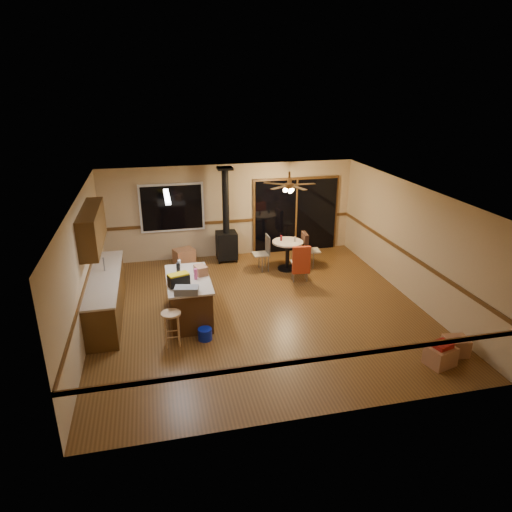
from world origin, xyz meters
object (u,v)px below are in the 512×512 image
object	(u,v)px
chair_left	(265,249)
box_corner_b	(456,346)
wood_stove	(226,236)
box_under_window	(184,256)
blue_bucket	(205,334)
box_corner_a	(440,356)
toolbox_grey	(187,290)
chair_near	(301,260)
kitchen_island	(189,298)
dining_table	(287,251)
chair_right	(306,246)
bar_stool	(172,329)
toolbox_black	(179,280)

from	to	relation	value
chair_left	box_corner_b	xyz separation A→B (m)	(2.44, -4.67, -0.42)
wood_stove	box_under_window	size ratio (longest dim) A/B	4.84
blue_bucket	box_corner_a	xyz separation A→B (m)	(3.93, -1.76, 0.06)
toolbox_grey	box_corner_a	size ratio (longest dim) A/B	0.96
chair_near	box_corner_a	distance (m)	4.15
chair_left	box_corner_b	world-z (taller)	chair_left
box_corner_a	kitchen_island	bearing A→B (deg)	146.71
chair_near	box_under_window	distance (m)	3.33
dining_table	kitchen_island	bearing A→B (deg)	-142.88
chair_near	chair_right	world-z (taller)	same
blue_bucket	box_corner_b	xyz separation A→B (m)	(4.40, -1.53, 0.05)
bar_stool	chair_right	xyz separation A→B (m)	(3.69, 3.15, 0.26)
chair_right	box_corner_a	distance (m)	4.96
kitchen_island	dining_table	size ratio (longest dim) A/B	2.08
box_corner_a	wood_stove	bearing A→B (deg)	116.18
bar_stool	chair_right	distance (m)	4.86
bar_stool	box_corner_a	bearing A→B (deg)	-20.64
toolbox_black	box_corner_b	world-z (taller)	toolbox_black
toolbox_grey	chair_near	bearing A→B (deg)	33.32
toolbox_black	bar_stool	world-z (taller)	toolbox_black
chair_near	box_corner_b	xyz separation A→B (m)	(1.76, -3.69, -0.43)
kitchen_island	box_corner_b	xyz separation A→B (m)	(4.60, -2.48, -0.29)
chair_right	box_under_window	xyz separation A→B (m)	(-3.15, 0.95, -0.39)
chair_left	kitchen_island	bearing A→B (deg)	-134.66
dining_table	chair_left	world-z (taller)	chair_left
chair_left	chair_near	xyz separation A→B (m)	(0.68, -0.98, 0.01)
dining_table	chair_left	distance (m)	0.61
box_under_window	dining_table	bearing A→B (deg)	-21.07
dining_table	box_corner_b	world-z (taller)	dining_table
chair_right	chair_near	bearing A→B (deg)	-114.63
blue_bucket	box_corner_b	bearing A→B (deg)	-19.17
toolbox_black	kitchen_island	bearing A→B (deg)	57.11
wood_stove	blue_bucket	xyz separation A→B (m)	(-1.10, -4.00, -0.62)
kitchen_island	dining_table	bearing A→B (deg)	37.12
box_under_window	box_corner_a	distance (m)	7.06
blue_bucket	box_corner_b	world-z (taller)	box_corner_b
toolbox_black	blue_bucket	xyz separation A→B (m)	(0.41, -0.64, -0.90)
wood_stove	dining_table	size ratio (longest dim) A/B	3.12
box_corner_a	toolbox_grey	bearing A→B (deg)	154.71
toolbox_grey	blue_bucket	xyz separation A→B (m)	(0.29, -0.23, -0.86)
bar_stool	toolbox_grey	bearing A→B (deg)	40.15
dining_table	chair_left	size ratio (longest dim) A/B	1.57
kitchen_island	box_under_window	size ratio (longest dim) A/B	3.23
box_corner_b	chair_right	bearing A→B (deg)	105.95
toolbox_grey	toolbox_black	world-z (taller)	toolbox_black
wood_stove	dining_table	xyz separation A→B (m)	(1.46, -0.96, -0.20)
blue_bucket	dining_table	size ratio (longest dim) A/B	0.34
kitchen_island	toolbox_grey	distance (m)	0.89
toolbox_grey	box_corner_a	xyz separation A→B (m)	(4.22, -1.99, -0.79)
wood_stove	chair_near	size ratio (longest dim) A/B	3.60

